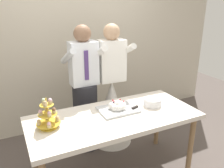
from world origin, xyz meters
TOP-DOWN VIEW (x-y plane):
  - rear_wall at (0.00, 1.44)m, footprint 5.20×0.10m
  - dessert_table at (0.00, 0.00)m, footprint 1.80×0.80m
  - cupcake_stand at (-0.67, 0.06)m, footprint 0.23×0.23m
  - main_cake_tray at (0.09, 0.09)m, footprint 0.43×0.31m
  - plate_stack at (0.51, 0.03)m, footprint 0.20×0.20m
  - person_groom at (-0.08, 0.69)m, footprint 0.46×0.49m
  - person_bride at (0.29, 0.66)m, footprint 0.56×0.56m

SIDE VIEW (x-z plane):
  - person_bride at x=0.29m, z-range -0.25..1.41m
  - dessert_table at x=0.00m, z-range 0.31..1.09m
  - person_groom at x=-0.08m, z-range -0.08..1.58m
  - main_cake_tray at x=0.09m, z-range 0.75..0.88m
  - plate_stack at x=0.51m, z-range 0.78..0.86m
  - cupcake_stand at x=-0.67m, z-range 0.74..1.05m
  - rear_wall at x=0.00m, z-range 0.00..2.90m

